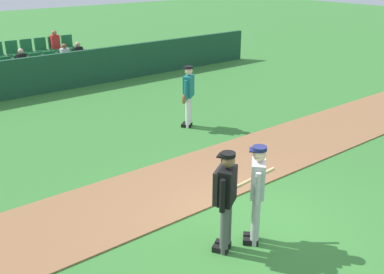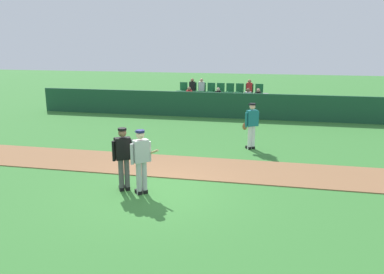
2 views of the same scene
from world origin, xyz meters
name	(u,v)px [view 1 (image 1 of 2)]	position (x,y,z in m)	size (l,w,h in m)	color
ground_plane	(253,228)	(0.00, 0.00, 0.00)	(80.00, 80.00, 0.00)	#387A33
infield_dirt_path	(181,183)	(0.00, 2.15, 0.01)	(28.00, 2.28, 0.03)	#936642
dugout_fence	(33,76)	(0.00, 10.77, 0.67)	(20.00, 0.16, 1.35)	#19472D
stadium_bleachers	(20,73)	(0.01, 12.22, 0.51)	(5.55, 2.10, 1.90)	slate
batter_grey_jersey	(257,191)	(-0.28, -0.29, 0.97)	(0.72, 0.68, 1.76)	#B2B2B2
umpire_home_plate	(225,197)	(-0.84, -0.15, 1.00)	(0.53, 0.46, 1.76)	#4C4C4C
runner_teal_jersey	(188,95)	(2.28, 4.83, 0.96)	(0.62, 0.46, 1.76)	white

